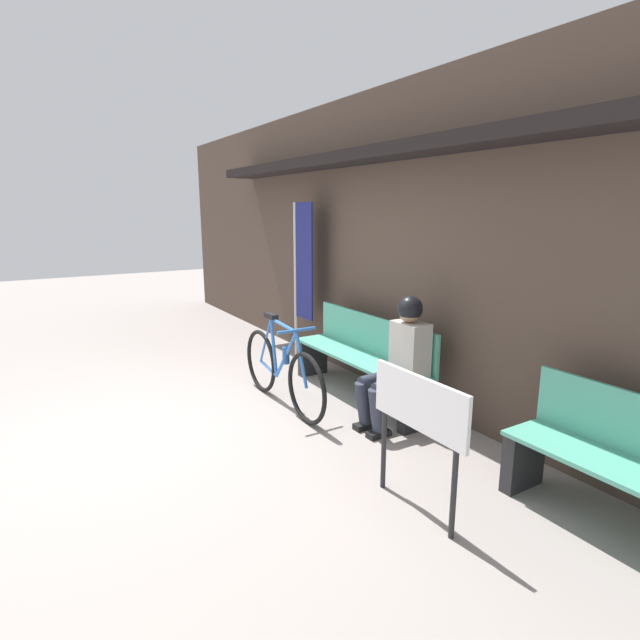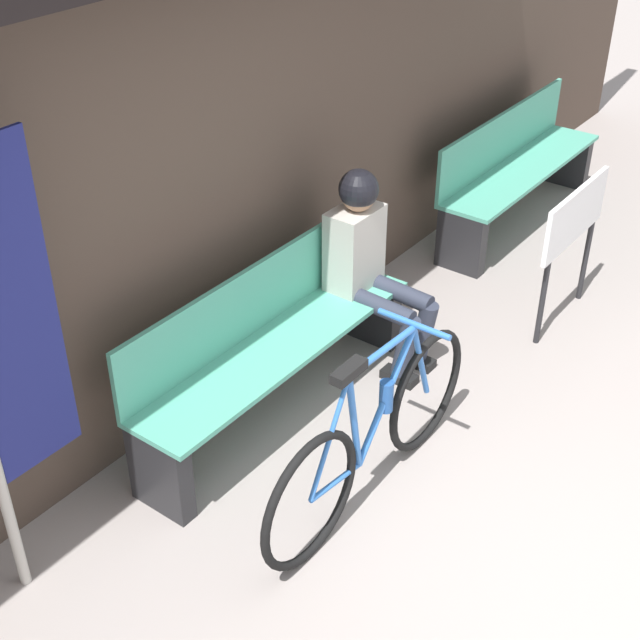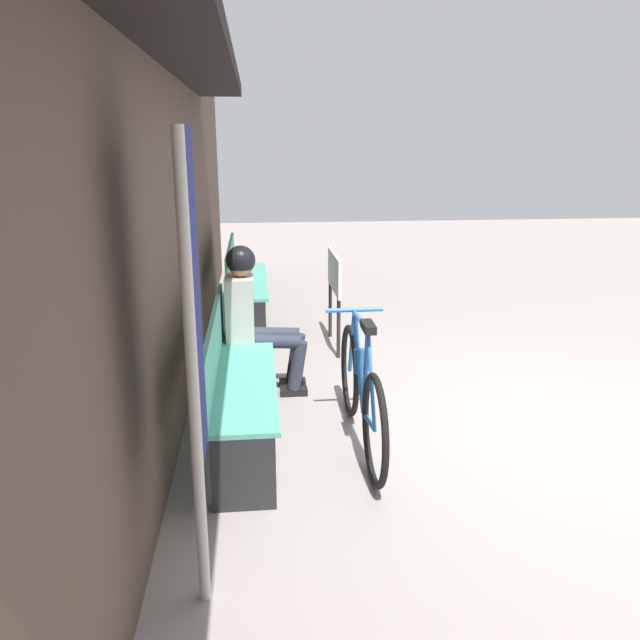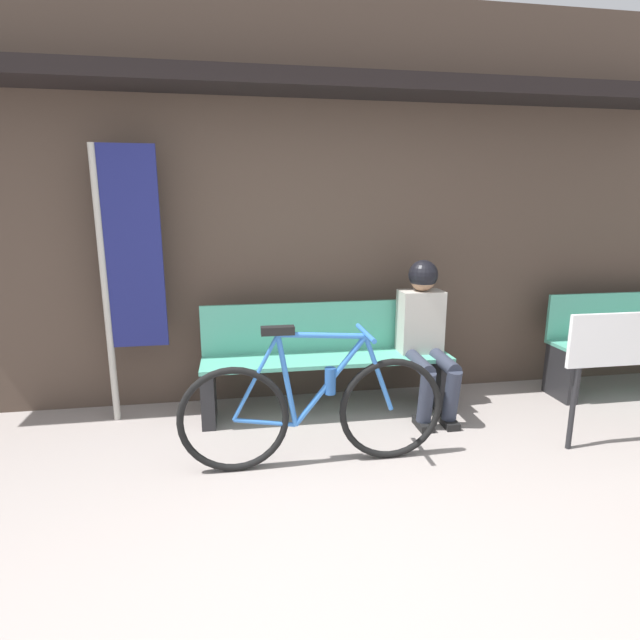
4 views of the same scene
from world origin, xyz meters
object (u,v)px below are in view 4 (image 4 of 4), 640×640
(bicycle, at_px, (315,409))
(signboard, at_px, (625,349))
(banner_pole, at_px, (125,261))
(park_bench_near, at_px, (326,360))
(person_seated, at_px, (425,327))

(bicycle, height_order, signboard, signboard)
(banner_pole, bearing_deg, park_bench_near, -4.25)
(person_seated, height_order, signboard, person_seated)
(bicycle, xyz_separation_m, banner_pole, (-1.25, 0.94, 0.85))
(park_bench_near, relative_size, signboard, 2.06)
(bicycle, height_order, person_seated, person_seated)
(banner_pole, bearing_deg, bicycle, -36.88)
(person_seated, distance_m, banner_pole, 2.31)
(park_bench_near, bearing_deg, person_seated, -9.17)
(park_bench_near, relative_size, banner_pole, 0.95)
(banner_pole, relative_size, signboard, 2.18)
(park_bench_near, xyz_separation_m, bicycle, (-0.23, -0.83, -0.05))
(person_seated, xyz_separation_m, signboard, (1.10, -0.79, -0.01))
(person_seated, height_order, banner_pole, banner_pole)
(park_bench_near, xyz_separation_m, person_seated, (0.76, -0.12, 0.27))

